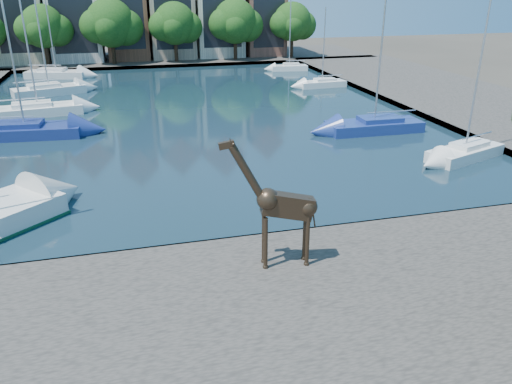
# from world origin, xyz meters

# --- Properties ---
(ground) EXTENTS (160.00, 160.00, 0.00)m
(ground) POSITION_xyz_m (0.00, 0.00, 0.00)
(ground) COLOR #38332B
(ground) RESTS_ON ground
(water_basin) EXTENTS (38.00, 50.00, 0.08)m
(water_basin) POSITION_xyz_m (0.00, 24.00, 0.04)
(water_basin) COLOR black
(water_basin) RESTS_ON ground
(near_quay) EXTENTS (50.00, 14.00, 0.50)m
(near_quay) POSITION_xyz_m (0.00, -7.00, 0.25)
(near_quay) COLOR #4B4641
(near_quay) RESTS_ON ground
(far_quay) EXTENTS (60.00, 16.00, 0.50)m
(far_quay) POSITION_xyz_m (0.00, 56.00, 0.25)
(far_quay) COLOR #4B4641
(far_quay) RESTS_ON ground
(right_quay) EXTENTS (14.00, 52.00, 0.50)m
(right_quay) POSITION_xyz_m (25.00, 24.00, 0.25)
(right_quay) COLOR #4B4641
(right_quay) RESTS_ON ground
(townhouse_west_inner) EXTENTS (6.43, 9.18, 15.15)m
(townhouse_west_inner) POSITION_xyz_m (-10.50, 55.99, 7.35)
(townhouse_west_inner) COLOR silver
(townhouse_west_inner) RESTS_ON far_quay
(townhouse_east_inner) EXTENTS (5.94, 9.18, 15.79)m
(townhouse_east_inner) POSITION_xyz_m (2.00, 55.99, 7.73)
(townhouse_east_inner) COLOR tan
(townhouse_east_inner) RESTS_ON far_quay
(townhouse_east_end) EXTENTS (5.44, 9.18, 14.43)m
(townhouse_east_end) POSITION_xyz_m (15.00, 55.99, 7.11)
(townhouse_east_end) COLOR brown
(townhouse_east_end) RESTS_ON far_quay
(far_tree_west) EXTENTS (6.76, 5.20, 7.36)m
(far_tree_west) POSITION_xyz_m (-13.91, 50.49, 5.08)
(far_tree_west) COLOR #332114
(far_tree_west) RESTS_ON far_quay
(far_tree_mid_west) EXTENTS (7.80, 6.00, 8.00)m
(far_tree_mid_west) POSITION_xyz_m (-5.89, 50.49, 5.29)
(far_tree_mid_west) COLOR #332114
(far_tree_mid_west) RESTS_ON far_quay
(far_tree_mid_east) EXTENTS (7.02, 5.40, 7.52)m
(far_tree_mid_east) POSITION_xyz_m (2.10, 50.49, 5.13)
(far_tree_mid_east) COLOR #332114
(far_tree_mid_east) RESTS_ON far_quay
(far_tree_east) EXTENTS (7.54, 5.80, 7.84)m
(far_tree_east) POSITION_xyz_m (10.11, 50.49, 5.24)
(far_tree_east) COLOR #332114
(far_tree_east) RESTS_ON far_quay
(far_tree_far_east) EXTENTS (6.76, 5.20, 7.36)m
(far_tree_far_east) POSITION_xyz_m (18.09, 50.49, 5.08)
(far_tree_far_east) COLOR #332114
(far_tree_far_east) RESTS_ON far_quay
(giraffe_statue) EXTENTS (3.39, 0.74, 4.83)m
(giraffe_statue) POSITION_xyz_m (0.03, -2.53, 2.87)
(giraffe_statue) COLOR #312418
(giraffe_statue) RESTS_ON near_quay
(sailboat_left_b) EXTENTS (7.82, 3.30, 10.72)m
(sailboat_left_b) POSITION_xyz_m (-12.00, 19.18, 0.67)
(sailboat_left_b) COLOR navy
(sailboat_left_b) RESTS_ON water_basin
(sailboat_left_c) EXTENTS (7.09, 3.37, 11.16)m
(sailboat_left_c) POSITION_xyz_m (-12.00, 25.66, 0.67)
(sailboat_left_c) COLOR white
(sailboat_left_c) RESTS_ON water_basin
(sailboat_left_d) EXTENTS (6.96, 4.35, 11.65)m
(sailboat_left_d) POSITION_xyz_m (-12.11, 34.05, 0.70)
(sailboat_left_d) COLOR silver
(sailboat_left_d) RESTS_ON water_basin
(sailboat_left_e) EXTENTS (7.06, 4.02, 9.46)m
(sailboat_left_e) POSITION_xyz_m (-12.44, 44.00, 0.66)
(sailboat_left_e) COLOR silver
(sailboat_left_e) RESTS_ON water_basin
(sailboat_right_a) EXTENTS (5.67, 3.54, 9.98)m
(sailboat_right_a) POSITION_xyz_m (15.00, 7.28, 0.64)
(sailboat_right_a) COLOR silver
(sailboat_right_a) RESTS_ON water_basin
(sailboat_right_b) EXTENTS (6.92, 2.47, 12.87)m
(sailboat_right_b) POSITION_xyz_m (12.38, 14.24, 0.68)
(sailboat_right_b) COLOR navy
(sailboat_right_b) RESTS_ON water_basin
(sailboat_right_c) EXTENTS (5.01, 2.03, 7.86)m
(sailboat_right_c) POSITION_xyz_m (15.00, 31.15, 0.56)
(sailboat_right_c) COLOR silver
(sailboat_right_c) RESTS_ON water_basin
(sailboat_right_d) EXTENTS (4.57, 2.03, 8.86)m
(sailboat_right_d) POSITION_xyz_m (15.00, 42.21, 0.59)
(sailboat_right_d) COLOR white
(sailboat_right_d) RESTS_ON water_basin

